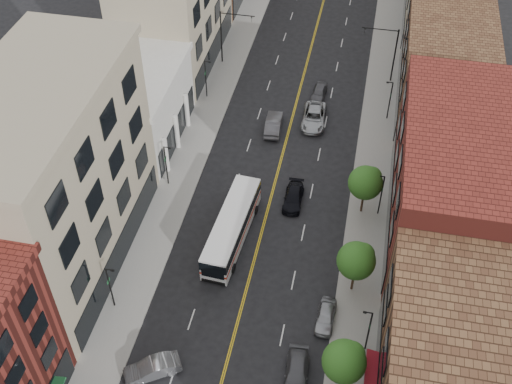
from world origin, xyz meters
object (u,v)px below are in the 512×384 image
Objects in this scene: city_bus at (232,226)px; car_lane_b at (314,117)px; car_parked_far at (326,316)px; car_lane_a at (293,197)px; car_angle_b at (152,368)px; car_parked_mid at (297,373)px; car_lane_c at (319,92)px; car_lane_behind at (274,124)px.

city_bus is 2.04× the size of car_lane_b.
car_parked_far is 14.72m from car_lane_a.
car_parked_mid is (11.40, 1.93, -0.09)m from car_angle_b.
car_lane_c is at bearing 88.30° from car_lane_b.
car_angle_b is 0.92× the size of car_lane_behind.
car_lane_a is (4.99, 6.17, -1.09)m from city_bus.
car_angle_b is 15.17m from car_parked_far.
car_angle_b reaches higher than car_parked_mid.
car_lane_behind reaches higher than car_parked_far.
city_bus is at bearing 137.63° from car_angle_b.
car_lane_c is (4.31, 7.49, -0.15)m from car_lane_behind.
car_angle_b is at bearing -147.02° from car_parked_far.
car_lane_c is at bearing 88.52° from car_lane_a.
city_bus reaches higher than car_lane_b.
car_lane_behind is at bearing 111.98° from car_parked_far.
car_lane_b is at bearing -157.23° from car_lane_behind.
car_parked_mid is 20.03m from car_lane_a.
car_angle_b is at bearing -174.48° from car_parked_mid.
car_lane_c is at bearing 82.32° from city_bus.
car_lane_a is (-3.44, 19.73, -0.01)m from car_parked_mid.
car_lane_b is at bearing -84.80° from car_lane_c.
car_angle_b is (-2.96, -15.49, -1.00)m from city_bus.
city_bus is 3.02× the size of car_parked_far.
car_lane_a is (4.16, -11.36, -0.16)m from car_lane_behind.
car_lane_a is 13.60m from car_lane_b.
car_parked_far reaches higher than car_lane_c.
car_lane_b is (-4.80, 27.43, 0.14)m from car_parked_far.
car_parked_mid is at bearing -87.12° from car_lane_b.
car_lane_behind is at bearing 91.22° from city_bus.
car_parked_mid is 33.49m from car_lane_b.
car_parked_far is 0.79× the size of car_lane_behind.
car_parked_mid is at bearing 99.50° from car_lane_behind.
car_lane_behind reaches higher than car_parked_mid.
car_parked_mid is at bearing -80.84° from car_lane_c.
car_lane_b is (8.20, 35.26, 0.05)m from car_angle_b.
car_lane_a is at bearing -86.19° from car_lane_c.
car_angle_b reaches higher than car_lane_c.
car_parked_mid is 0.79× the size of car_lane_b.
car_lane_behind is at bearing 109.10° from car_lane_a.
car_lane_behind is 1.27× the size of car_lane_c.
city_bus is 25.57m from car_lane_c.
car_parked_far is 1.00× the size of car_lane_c.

